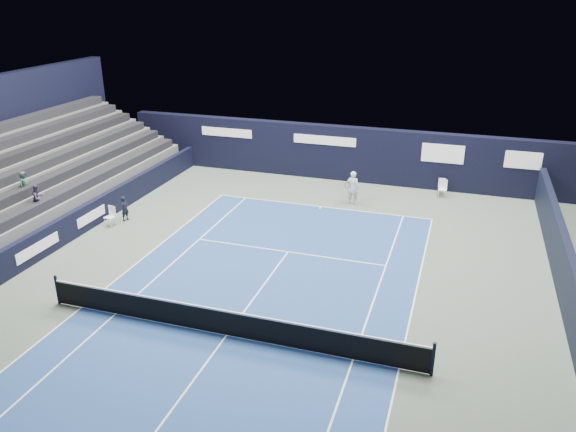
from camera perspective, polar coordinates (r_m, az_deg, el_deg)
name	(u,v)px	position (r m, az deg, el deg)	size (l,w,h in m)	color
ground	(250,304)	(20.00, -3.93, -8.94)	(48.00, 48.00, 0.00)	#48564C
court_surface	(227,335)	(18.45, -6.26, -11.97)	(10.97, 23.77, 0.01)	navy
enclosure_wall_right	(566,274)	(22.31, 26.38, -5.28)	(0.30, 22.00, 1.80)	black
folding_chair_back_a	(442,184)	(31.17, 15.37, 3.20)	(0.42, 0.45, 0.84)	white
folding_chair_back_b	(443,187)	(30.70, 15.46, 2.83)	(0.41, 0.40, 0.93)	white
line_judge_chair	(111,215)	(27.28, -17.56, 0.14)	(0.48, 0.47, 0.95)	white
line_judge	(125,208)	(27.64, -16.24, 0.74)	(0.44, 0.29, 1.21)	black
court_markings	(227,335)	(18.45, -6.26, -11.95)	(11.03, 23.83, 0.00)	white
tennis_net	(226,322)	(18.17, -6.33, -10.65)	(12.90, 0.10, 1.10)	black
back_sponsor_wall	(343,153)	(32.22, 5.57, 6.37)	(26.00, 0.63, 3.10)	black
side_barrier_left	(88,216)	(27.26, -19.65, 0.00)	(0.33, 22.00, 1.20)	black
spectator_stand	(31,173)	(29.92, -24.66, 3.95)	(6.00, 18.00, 6.40)	#4E4E50
tennis_player	(353,188)	(28.73, 6.59, 2.89)	(0.64, 0.82, 1.73)	silver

